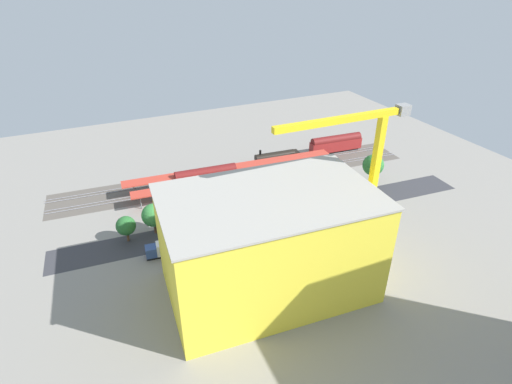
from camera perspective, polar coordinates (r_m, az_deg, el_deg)
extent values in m
plane|color=gray|center=(105.96, 1.99, -2.56)|extent=(171.98, 171.98, 0.00)
cube|color=#5B544C|center=(123.34, -2.46, 2.35)|extent=(108.18, 21.18, 0.01)
cube|color=#38383D|center=(103.59, 2.76, -3.41)|extent=(107.85, 16.25, 0.01)
cube|color=#9E9EA8|center=(126.34, -3.10, 3.11)|extent=(107.25, 7.39, 0.12)
cube|color=#9E9EA8|center=(125.13, -2.85, 2.85)|extent=(107.25, 7.39, 0.12)
cube|color=#9E9EA8|center=(121.41, -2.07, 1.98)|extent=(107.25, 7.39, 0.12)
cube|color=#9E9EA8|center=(120.22, -1.80, 1.69)|extent=(107.25, 7.39, 0.12)
cube|color=#C63D2D|center=(111.20, -5.39, 1.53)|extent=(46.45, 7.13, 0.32)
cylinder|color=slate|center=(118.52, 4.39, 2.22)|extent=(0.30, 0.30, 4.15)
cylinder|color=slate|center=(112.26, -5.34, 0.52)|extent=(0.30, 0.30, 4.15)
cylinder|color=slate|center=(109.65, -15.87, -1.33)|extent=(0.30, 0.30, 4.15)
cube|color=#C63D2D|center=(118.62, -3.36, 3.48)|extent=(62.46, 8.31, 0.31)
cylinder|color=slate|center=(129.65, 8.61, 4.45)|extent=(0.30, 0.30, 4.14)
cylinder|color=slate|center=(123.94, 2.88, 3.55)|extent=(0.30, 0.30, 4.14)
cylinder|color=slate|center=(119.61, -3.33, 2.52)|extent=(0.30, 0.30, 4.14)
cylinder|color=slate|center=(116.82, -9.90, 1.40)|extent=(0.30, 0.30, 4.14)
cylinder|color=slate|center=(115.66, -16.69, 0.23)|extent=(0.30, 0.30, 4.14)
cube|color=black|center=(131.35, 3.30, 4.34)|extent=(16.36, 3.71, 1.00)
cylinder|color=black|center=(129.95, 2.68, 5.02)|extent=(13.21, 3.79, 2.91)
cube|color=black|center=(132.79, 5.27, 5.07)|extent=(3.38, 3.32, 3.21)
cylinder|color=black|center=(127.34, 0.60, 5.58)|extent=(0.70, 0.70, 1.40)
cube|color=black|center=(141.80, 11.03, 5.70)|extent=(16.81, 3.55, 0.60)
cube|color=maroon|center=(141.01, 11.11, 6.46)|extent=(18.70, 4.28, 3.52)
cylinder|color=maroon|center=(140.25, 11.19, 7.22)|extent=(17.96, 4.23, 3.04)
cube|color=black|center=(117.53, -6.93, 0.85)|extent=(16.44, 3.59, 0.60)
cube|color=maroon|center=(116.52, -6.99, 1.78)|extent=(18.29, 4.34, 3.72)
cylinder|color=maroon|center=(115.56, -7.05, 2.71)|extent=(17.57, 4.29, 3.12)
cube|color=black|center=(107.23, 10.19, -2.55)|extent=(3.69, 1.97, 0.30)
cube|color=#474C51|center=(106.95, 10.22, -2.30)|extent=(4.39, 2.08, 0.80)
cube|color=#1E2328|center=(106.60, 10.25, -2.00)|extent=(2.48, 1.76, 0.52)
cube|color=black|center=(104.09, 7.02, -3.34)|extent=(4.11, 2.00, 0.30)
cube|color=silver|center=(103.82, 7.04, -3.11)|extent=(4.88, 2.11, 0.71)
cube|color=#1E2328|center=(103.48, 7.06, -2.81)|extent=(2.77, 1.77, 0.56)
cube|color=black|center=(100.75, 3.23, -4.37)|extent=(4.15, 2.10, 0.30)
cube|color=navy|center=(100.46, 3.24, -4.12)|extent=(4.92, 2.24, 0.74)
cube|color=#1E2328|center=(100.11, 3.25, -3.82)|extent=(2.81, 1.83, 0.51)
cube|color=black|center=(98.62, -0.51, -5.15)|extent=(3.64, 2.02, 0.30)
cube|color=maroon|center=(98.33, -0.51, -4.91)|extent=(4.31, 2.15, 0.71)
cube|color=#1E2328|center=(97.99, -0.51, -4.61)|extent=(2.46, 1.77, 0.53)
cube|color=black|center=(95.85, -4.07, -6.38)|extent=(3.53, 1.93, 0.30)
cube|color=navy|center=(95.52, -4.08, -6.11)|extent=(4.18, 2.04, 0.81)
cube|color=#1E2328|center=(95.14, -4.09, -5.79)|extent=(2.38, 1.71, 0.52)
cube|color=black|center=(94.34, -8.02, -7.30)|extent=(3.94, 1.91, 0.30)
cube|color=black|center=(93.99, -8.04, -7.01)|extent=(4.68, 2.02, 0.87)
cube|color=#1E2328|center=(93.53, -8.07, -6.63)|extent=(2.65, 1.69, 0.69)
cube|color=black|center=(93.24, -12.00, -8.22)|extent=(3.80, 1.80, 0.30)
cube|color=#474C51|center=(92.92, -12.03, -7.96)|extent=(4.51, 1.89, 0.79)
cube|color=#1E2328|center=(92.51, -12.08, -7.62)|extent=(2.54, 1.63, 0.59)
cube|color=yellow|center=(76.52, 1.81, -7.43)|extent=(39.36, 25.67, 20.49)
cube|color=#ADA89E|center=(70.75, 1.94, -0.65)|extent=(39.99, 26.31, 0.40)
cube|color=gray|center=(95.31, 14.73, -7.33)|extent=(3.60, 3.60, 1.20)
cube|color=yellow|center=(87.46, 15.95, 0.55)|extent=(1.40, 1.40, 31.05)
cube|color=yellow|center=(75.23, 11.52, 9.86)|extent=(26.18, 1.45, 1.20)
cube|color=gray|center=(84.16, 19.91, 10.80)|extent=(2.42, 2.02, 2.00)
cube|color=black|center=(95.70, -2.36, -6.31)|extent=(10.40, 3.14, 0.50)
cube|color=silver|center=(94.95, -1.72, -5.31)|extent=(8.12, 3.21, 3.07)
cube|color=#334C8C|center=(93.98, -4.70, -6.03)|extent=(2.51, 2.75, 2.49)
cube|color=black|center=(92.82, -12.29, -8.38)|extent=(9.36, 3.28, 0.50)
cube|color=white|center=(91.90, -11.67, -7.47)|extent=(7.04, 3.26, 2.72)
cube|color=#334C8C|center=(91.94, -14.50, -8.03)|extent=(2.63, 2.75, 2.25)
cube|color=black|center=(93.77, -5.69, -7.31)|extent=(9.78, 3.65, 0.50)
cube|color=white|center=(92.94, -5.01, -6.39)|extent=(7.47, 3.51, 2.79)
cube|color=#334C8C|center=(92.60, -7.93, -6.92)|extent=(2.73, 2.74, 2.33)
cylinder|color=brown|center=(99.49, -13.96, -4.84)|extent=(0.58, 0.58, 3.05)
sphere|color=#38843D|center=(97.64, -14.20, -3.17)|extent=(5.47, 5.47, 5.47)
cylinder|color=brown|center=(98.66, -17.54, -5.91)|extent=(0.56, 0.56, 2.58)
sphere|color=#28662D|center=(97.10, -17.79, -4.53)|extent=(4.48, 4.48, 4.48)
cylinder|color=brown|center=(111.61, 7.56, -0.01)|extent=(0.59, 0.59, 3.45)
sphere|color=#28662D|center=(110.03, 7.67, 1.50)|extent=(4.57, 4.57, 4.57)
cylinder|color=brown|center=(122.24, 15.85, 1.94)|extent=(0.56, 0.56, 3.91)
sphere|color=#2D7233|center=(120.49, 16.11, 3.65)|extent=(6.03, 6.03, 6.03)
cylinder|color=#333333|center=(103.59, 9.41, -1.77)|extent=(0.16, 0.16, 6.28)
cube|color=black|center=(101.80, 9.57, -0.04)|extent=(0.36, 0.36, 0.90)
sphere|color=green|center=(101.68, 9.47, -0.06)|extent=(0.20, 0.20, 0.20)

